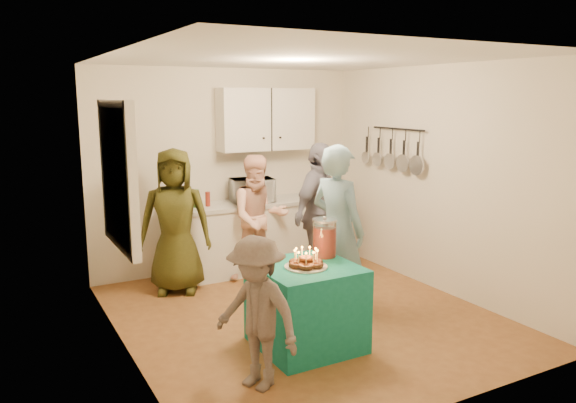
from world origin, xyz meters
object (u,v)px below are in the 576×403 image
punch_jar (325,239)px  woman_back_center (259,218)px  woman_back_right (318,214)px  woman_back_left (175,221)px  man_birthday (337,230)px  party_table (306,306)px  counter (252,238)px  child_near_left (257,313)px  microwave (252,190)px

punch_jar → woman_back_center: size_ratio=0.22×
woman_back_center → woman_back_right: size_ratio=0.90×
woman_back_left → woman_back_center: size_ratio=1.08×
woman_back_right → woman_back_center: bearing=106.7°
man_birthday → woman_back_right: size_ratio=1.03×
woman_back_center → party_table: bearing=-94.3°
party_table → man_birthday: 1.03m
counter → punch_jar: size_ratio=6.47×
party_table → woman_back_left: woman_back_left is taller
party_table → child_near_left: bearing=-147.7°
counter → woman_back_left: bearing=-163.5°
party_table → child_near_left: (-0.70, -0.44, 0.23)m
woman_back_right → man_birthday: bearing=-140.6°
microwave → punch_jar: microwave is taller
counter → woman_back_right: (0.47, -0.88, 0.43)m
punch_jar → woman_back_right: woman_back_right is taller
counter → child_near_left: (-1.25, -2.77, 0.18)m
woman_back_left → woman_back_right: woman_back_right is taller
man_birthday → woman_back_left: man_birthday is taller
microwave → punch_jar: (-0.26, -2.15, -0.13)m
party_table → woman_back_left: 2.12m
microwave → woman_back_left: size_ratio=0.32×
punch_jar → woman_back_right: bearing=60.4°
party_table → woman_back_left: (-0.57, 2.00, 0.46)m
punch_jar → woman_back_right: 1.47m
counter → party_table: (-0.55, -2.33, -0.05)m
punch_jar → woman_back_left: 2.02m
punch_jar → man_birthday: 0.56m
woman_back_right → party_table: bearing=-156.1°
microwave → woman_back_left: (-1.13, -0.33, -0.22)m
punch_jar → woman_back_center: bearing=84.3°
punch_jar → man_birthday: bearing=43.8°
microwave → counter: bearing=-170.5°
woman_back_right → child_near_left: woman_back_right is taller
punch_jar → child_near_left: (-1.00, -0.62, -0.32)m
man_birthday → child_near_left: (-1.41, -1.01, -0.28)m
woman_back_left → child_near_left: bearing=-69.8°
punch_jar → woman_back_center: 1.79m
microwave → woman_back_center: 0.48m
microwave → child_near_left: 3.08m
man_birthday → child_near_left: 1.75m
counter → child_near_left: child_near_left is taller
man_birthday → party_table: bearing=112.2°
counter → woman_back_left: 1.23m
party_table → woman_back_center: size_ratio=0.55×
child_near_left → microwave: bearing=131.7°
child_near_left → punch_jar: bearing=97.9°
woman_back_left → punch_jar: bearing=-41.2°
party_table → punch_jar: punch_jar is taller
party_table → woman_back_right: bearing=54.8°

